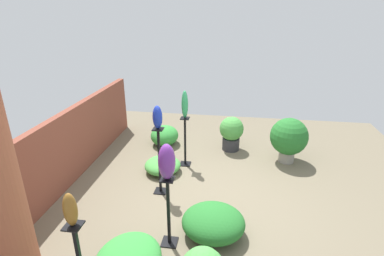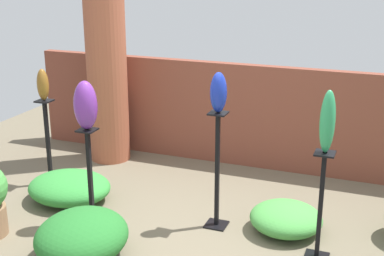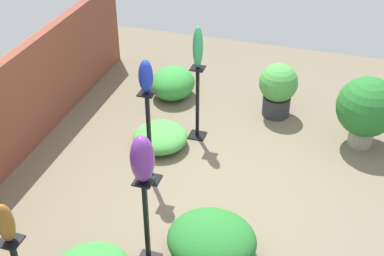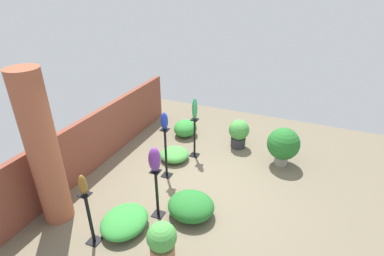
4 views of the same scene
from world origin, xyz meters
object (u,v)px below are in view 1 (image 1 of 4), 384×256
at_px(art_vase_bronze, 70,210).
at_px(potted_plant_mid_left, 231,132).
at_px(pedestal_violet, 169,215).
at_px(art_vase_cobalt, 157,117).
at_px(art_vase_violet, 167,162).
at_px(art_vase_jade, 185,104).
at_px(pedestal_cobalt, 160,164).
at_px(potted_plant_walkway_edge, 289,137).
at_px(pedestal_jade, 185,144).

xyz_separation_m(art_vase_bronze, potted_plant_mid_left, (3.79, -1.34, -0.73)).
height_order(pedestal_violet, art_vase_cobalt, art_vase_cobalt).
bearing_deg(art_vase_violet, art_vase_cobalt, 19.77).
xyz_separation_m(art_vase_bronze, art_vase_jade, (3.00, -0.50, 0.07)).
distance_m(art_vase_violet, potted_plant_mid_left, 3.04).
xyz_separation_m(pedestal_cobalt, art_vase_cobalt, (0.00, 0.00, 0.79)).
bearing_deg(art_vase_bronze, potted_plant_walkway_edge, -35.34).
height_order(art_vase_bronze, potted_plant_mid_left, art_vase_bronze).
distance_m(pedestal_cobalt, pedestal_violet, 1.17).
bearing_deg(pedestal_violet, art_vase_cobalt, 19.77).
relative_size(pedestal_jade, art_vase_jade, 1.86).
relative_size(pedestal_jade, art_vase_bronze, 2.79).
xyz_separation_m(pedestal_violet, art_vase_jade, (2.07, 0.16, 0.77)).
bearing_deg(potted_plant_walkway_edge, art_vase_jade, 102.31).
relative_size(art_vase_cobalt, art_vase_violet, 0.81).
xyz_separation_m(pedestal_jade, art_vase_jade, (0.00, 0.00, 0.77)).
bearing_deg(pedestal_jade, art_vase_violet, -175.62).
relative_size(pedestal_jade, art_vase_cobalt, 2.62).
xyz_separation_m(art_vase_violet, art_vase_bronze, (-0.93, 0.66, -0.04)).
relative_size(art_vase_jade, potted_plant_mid_left, 0.71).
bearing_deg(pedestal_cobalt, art_vase_bronze, 172.65).
distance_m(pedestal_cobalt, art_vase_bronze, 2.14).
relative_size(art_vase_jade, potted_plant_walkway_edge, 0.58).
relative_size(art_vase_bronze, potted_plant_walkway_edge, 0.38).
bearing_deg(potted_plant_mid_left, art_vase_violet, 166.68).
bearing_deg(art_vase_violet, pedestal_jade, 4.38).
bearing_deg(art_vase_cobalt, art_vase_bronze, 172.65).
bearing_deg(art_vase_jade, pedestal_jade, -90.00).
bearing_deg(potted_plant_mid_left, potted_plant_walkway_edge, -108.81).
bearing_deg(pedestal_cobalt, art_vase_cobalt, 0.00).
relative_size(pedestal_cobalt, potted_plant_mid_left, 1.54).
bearing_deg(art_vase_jade, art_vase_bronze, 170.55).
xyz_separation_m(pedestal_cobalt, pedestal_violet, (-1.10, -0.40, -0.08)).
bearing_deg(pedestal_violet, art_vase_violet, 90.00).
xyz_separation_m(pedestal_jade, art_vase_bronze, (-3.00, 0.50, 0.70)).
relative_size(art_vase_cobalt, art_vase_jade, 0.71).
height_order(art_vase_cobalt, art_vase_violet, art_vase_cobalt).
bearing_deg(pedestal_violet, pedestal_jade, 4.38).
xyz_separation_m(art_vase_violet, art_vase_jade, (2.07, 0.16, 0.03)).
height_order(art_vase_bronze, potted_plant_walkway_edge, art_vase_bronze).
bearing_deg(art_vase_cobalt, art_vase_jade, -13.76).
relative_size(art_vase_bronze, art_vase_jade, 0.67).
bearing_deg(pedestal_jade, potted_plant_walkway_edge, -77.69).
xyz_separation_m(pedestal_jade, art_vase_violet, (-2.07, -0.16, 0.74)).
relative_size(pedestal_cobalt, art_vase_violet, 2.50).
height_order(pedestal_violet, art_vase_jade, art_vase_jade).
bearing_deg(pedestal_jade, art_vase_jade, 90.00).
height_order(art_vase_violet, art_vase_jade, art_vase_jade).
bearing_deg(potted_plant_mid_left, pedestal_cobalt, 148.62).
bearing_deg(pedestal_cobalt, potted_plant_walkway_edge, -57.30).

